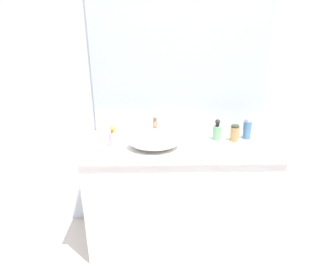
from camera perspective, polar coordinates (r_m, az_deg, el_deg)
The scene contains 10 objects.
bathroom_wall_rear at distance 2.38m, azimuth 4.96°, elevation 10.74°, with size 6.00×0.06×2.60m, color silver.
vanity_counter at distance 2.38m, azimuth 2.36°, elevation -11.53°, with size 1.43×0.58×0.88m.
wall_mirror_panel at distance 2.30m, azimuth 2.31°, elevation 15.45°, with size 1.36×0.01×1.24m, color #B2BCC6.
sink_basin at distance 2.09m, azimuth -2.62°, elevation -0.94°, with size 0.38×0.31×0.12m, color silver.
faucet at distance 2.23m, azimuth -2.55°, elevation 1.46°, with size 0.03×0.15×0.16m.
soap_dispenser at distance 2.16m, azimuth -10.56°, elevation -0.55°, with size 0.07×0.07×0.15m.
lotion_bottle at distance 2.25m, azimuth 9.49°, elevation 0.59°, with size 0.06×0.06×0.16m.
perfume_bottle at distance 2.32m, azimuth 15.08°, elevation 0.97°, with size 0.06×0.06×0.16m.
spray_can at distance 2.26m, azimuth 12.79°, elevation 0.24°, with size 0.07×0.07×0.12m.
candle_jar at distance 2.24m, azimuth -13.15°, elevation -1.01°, with size 0.06×0.06×0.05m, color silver.
Camera 1 is at (-0.26, -1.60, 1.73)m, focal length 31.44 mm.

